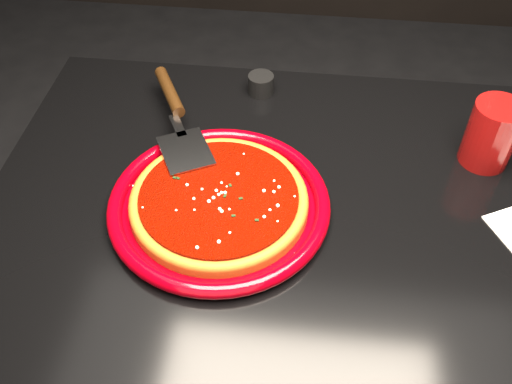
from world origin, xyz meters
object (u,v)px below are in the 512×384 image
at_px(plate, 219,204).
at_px(pizza_server, 178,116).
at_px(cup, 491,134).
at_px(ramekin, 261,84).
at_px(table, 310,321).

height_order(plate, pizza_server, pizza_server).
relative_size(plate, cup, 3.04).
xyz_separation_m(plate, ramekin, (0.03, 0.34, 0.01)).
bearing_deg(cup, pizza_server, 179.90).
bearing_deg(ramekin, plate, -95.66).
bearing_deg(table, plate, -171.91).
xyz_separation_m(table, ramekin, (-0.15, 0.32, 0.40)).
height_order(table, plate, plate).
xyz_separation_m(cup, ramekin, (-0.44, 0.16, -0.04)).
relative_size(table, plate, 3.15).
distance_m(pizza_server, ramekin, 0.21).
bearing_deg(table, ramekin, 115.05).
xyz_separation_m(table, pizza_server, (-0.29, 0.16, 0.42)).
bearing_deg(table, cup, 28.49).
bearing_deg(cup, plate, -158.81).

